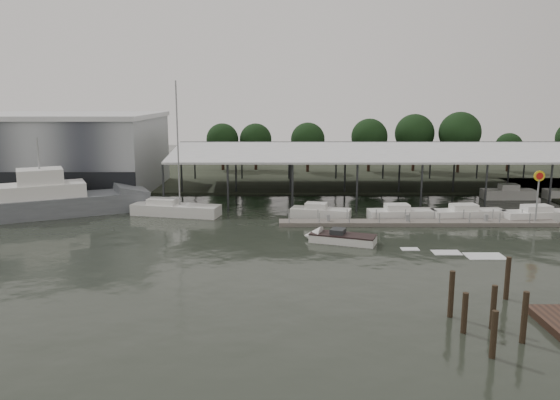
{
  "coord_description": "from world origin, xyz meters",
  "views": [
    {
      "loc": [
        1.06,
        -43.82,
        12.96
      ],
      "look_at": [
        1.1,
        10.32,
        2.5
      ],
      "focal_mm": 35.0,
      "sensor_mm": 36.0,
      "label": 1
    }
  ],
  "objects_px": {
    "white_sailboat": "(175,209)",
    "shell_fuel_sign": "(538,187)",
    "grey_trawler": "(55,201)",
    "speedboat_underway": "(337,238)"
  },
  "relations": [
    {
      "from": "shell_fuel_sign",
      "to": "grey_trawler",
      "type": "relative_size",
      "value": 0.28
    },
    {
      "from": "shell_fuel_sign",
      "to": "grey_trawler",
      "type": "distance_m",
      "value": 50.75
    },
    {
      "from": "white_sailboat",
      "to": "grey_trawler",
      "type": "bearing_deg",
      "value": -167.64
    },
    {
      "from": "shell_fuel_sign",
      "to": "speedboat_underway",
      "type": "bearing_deg",
      "value": -162.2
    },
    {
      "from": "white_sailboat",
      "to": "shell_fuel_sign",
      "type": "bearing_deg",
      "value": 5.77
    },
    {
      "from": "shell_fuel_sign",
      "to": "white_sailboat",
      "type": "xyz_separation_m",
      "value": [
        -37.44,
        4.49,
        -3.26
      ]
    },
    {
      "from": "shell_fuel_sign",
      "to": "white_sailboat",
      "type": "relative_size",
      "value": 0.38
    },
    {
      "from": "speedboat_underway",
      "to": "white_sailboat",
      "type": "bearing_deg",
      "value": -13.5
    },
    {
      "from": "shell_fuel_sign",
      "to": "white_sailboat",
      "type": "height_order",
      "value": "white_sailboat"
    },
    {
      "from": "white_sailboat",
      "to": "speedboat_underway",
      "type": "distance_m",
      "value": 20.02
    }
  ]
}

